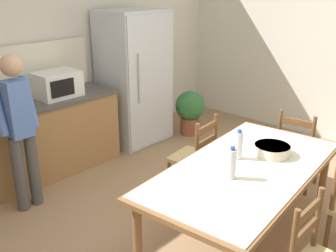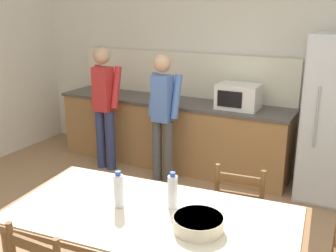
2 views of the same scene
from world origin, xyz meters
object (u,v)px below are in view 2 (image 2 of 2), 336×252
bottle_near_centre (119,191)px  chair_side_far_right (240,213)px  microwave (239,96)px  dining_table (152,223)px  person_at_counter (163,112)px  person_at_sink (104,102)px  serving_bowl (198,222)px  bottle_off_centre (173,192)px

bottle_near_centre → chair_side_far_right: size_ratio=0.30×
microwave → dining_table: 2.51m
microwave → person_at_counter: bearing=-146.0°
dining_table → person_at_sink: (-1.83, 1.98, 0.23)m
chair_side_far_right → person_at_sink: (-2.21, 1.14, 0.47)m
person_at_sink → person_at_counter: (0.88, -0.02, -0.02)m
dining_table → bottle_near_centre: size_ratio=7.82×
microwave → bottle_near_centre: microwave is taller
serving_bowl → person_at_counter: (-1.32, 2.00, 0.08)m
chair_side_far_right → person_at_sink: 2.53m
bottle_near_centre → person_at_sink: (-1.58, 2.00, 0.03)m
bottle_off_centre → chair_side_far_right: bearing=67.4°
dining_table → bottle_off_centre: 0.26m
dining_table → bottle_near_centre: 0.32m
serving_bowl → person_at_sink: bearing=137.4°
microwave → serving_bowl: size_ratio=1.56×
serving_bowl → person_at_sink: person_at_sink is taller
bottle_off_centre → serving_bowl: (0.27, -0.18, -0.07)m
bottle_off_centre → chair_side_far_right: 0.88m
chair_side_far_right → person_at_counter: (-1.34, 1.12, 0.45)m
microwave → bottle_near_centre: 2.50m
dining_table → serving_bowl: (0.36, -0.04, 0.12)m
microwave → serving_bowl: microwave is taller
bottle_off_centre → chair_side_far_right: size_ratio=0.30×
microwave → bottle_near_centre: size_ratio=1.85×
microwave → bottle_off_centre: size_ratio=1.85×
bottle_off_centre → person_at_counter: size_ratio=0.17×
chair_side_far_right → person_at_counter: 1.80m
microwave → chair_side_far_right: 1.84m
dining_table → bottle_off_centre: size_ratio=7.82×
microwave → chair_side_far_right: size_ratio=0.55×
chair_side_far_right → bottle_near_centre: bearing=47.6°
bottle_near_centre → dining_table: bearing=5.3°
serving_bowl → dining_table: bearing=173.2°
microwave → dining_table: microwave is taller
bottle_off_centre → person_at_sink: bearing=136.3°
bottle_off_centre → person_at_counter: person_at_counter is taller
bottle_off_centre → microwave: bearing=96.7°
serving_bowl → person_at_sink: (-2.19, 2.02, 0.10)m
person_at_sink → person_at_counter: 0.88m
person_at_counter → serving_bowl: bearing=-146.6°
person_at_counter → person_at_sink: bearing=88.7°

